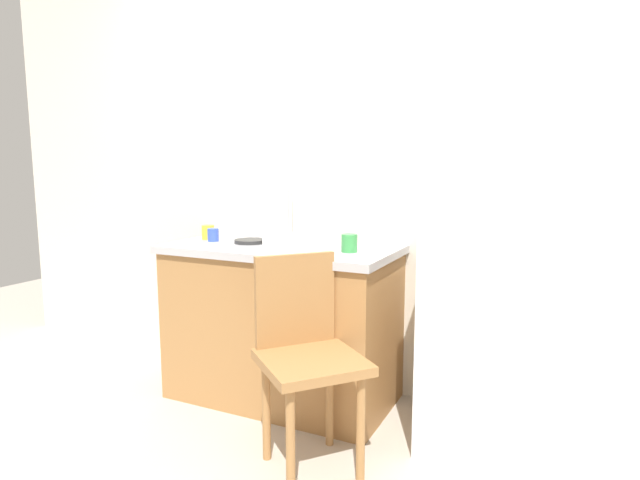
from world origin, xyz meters
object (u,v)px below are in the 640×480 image
cup_blue (213,235)px  cup_green (349,243)px  chair (306,351)px  cup_yellow (208,232)px  refrigerator (493,324)px  hotplate (250,241)px  dish_tray (295,240)px

cup_blue → cup_green: 0.82m
chair → cup_green: 0.62m
cup_green → cup_yellow: bearing=176.3°
refrigerator → chair: size_ratio=1.25×
refrigerator → cup_green: 0.76m
refrigerator → cup_blue: (-1.51, -0.04, 0.32)m
hotplate → cup_green: bearing=-3.7°
dish_tray → hotplate: size_ratio=1.65×
cup_green → chair: bearing=-89.6°
chair → hotplate: bearing=90.6°
dish_tray → hotplate: bearing=-168.2°
dish_tray → cup_yellow: bearing=-176.5°
chair → cup_blue: size_ratio=12.46×
dish_tray → cup_green: cup_green is taller
hotplate → cup_green: (0.60, -0.04, 0.03)m
hotplate → chair: bearing=-40.5°
chair → cup_yellow: (-0.90, 0.53, 0.39)m
refrigerator → cup_blue: size_ratio=15.59×
dish_tray → cup_green: (0.35, -0.09, 0.02)m
chair → hotplate: 0.87m
cup_yellow → chair: bearing=-30.7°
hotplate → cup_yellow: bearing=176.3°
refrigerator → cup_blue: bearing=-178.6°
cup_blue → cup_yellow: 0.09m
hotplate → cup_green: cup_green is taller
hotplate → cup_yellow: 0.30m
hotplate → cup_yellow: (-0.30, 0.02, 0.03)m
dish_tray → cup_green: bearing=-14.4°
cup_yellow → cup_green: cup_green is taller
cup_green → hotplate: bearing=176.3°
chair → cup_yellow: cup_yellow is taller
cup_green → cup_blue: bearing=179.5°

